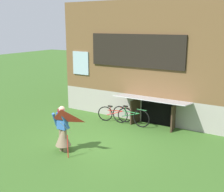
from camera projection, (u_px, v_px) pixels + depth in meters
name	position (u px, v px, depth m)	size (l,w,h in m)	color
ground_plane	(97.00, 143.00, 10.42)	(60.00, 60.00, 0.00)	#386023
log_house	(156.00, 58.00, 14.12)	(7.65, 5.52, 5.18)	#9E998E
person	(63.00, 133.00, 9.57)	(0.61, 0.52, 1.58)	#7F6B51
kite	(62.00, 121.00, 8.81)	(0.94, 0.87, 1.58)	red
bicycle_green	(131.00, 116.00, 12.20)	(1.78, 0.10, 0.81)	black
bicycle_red	(115.00, 114.00, 12.65)	(1.50, 0.52, 0.71)	black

